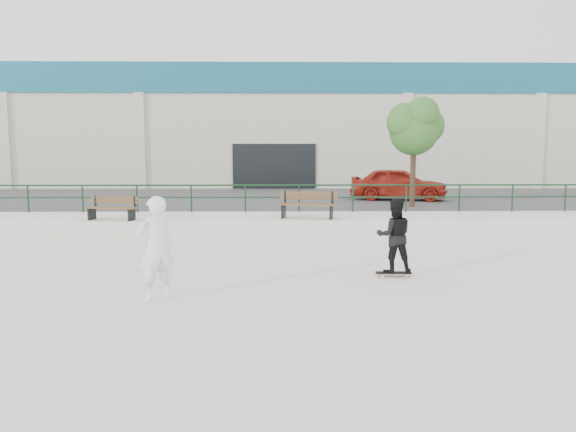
{
  "coord_description": "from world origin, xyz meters",
  "views": [
    {
      "loc": [
        0.2,
        -9.97,
        2.74
      ],
      "look_at": [
        0.42,
        2.0,
        1.36
      ],
      "focal_mm": 35.0,
      "sensor_mm": 36.0,
      "label": 1
    }
  ],
  "objects_px": {
    "bench_left": "(112,208)",
    "standing_skater": "(394,236)",
    "seated_skater": "(156,248)",
    "tree": "(415,125)",
    "bench_right": "(308,205)",
    "red_car": "(399,184)",
    "skateboard": "(393,273)"
  },
  "relations": [
    {
      "from": "red_car",
      "to": "seated_skater",
      "type": "bearing_deg",
      "value": 167.52
    },
    {
      "from": "bench_right",
      "to": "red_car",
      "type": "distance_m",
      "value": 8.42
    },
    {
      "from": "tree",
      "to": "seated_skater",
      "type": "relative_size",
      "value": 2.27
    },
    {
      "from": "standing_skater",
      "to": "seated_skater",
      "type": "distance_m",
      "value": 5.14
    },
    {
      "from": "bench_left",
      "to": "tree",
      "type": "xyz_separation_m",
      "value": [
        10.97,
        4.31,
        2.9
      ]
    },
    {
      "from": "tree",
      "to": "red_car",
      "type": "bearing_deg",
      "value": 88.6
    },
    {
      "from": "bench_right",
      "to": "red_car",
      "type": "relative_size",
      "value": 0.46
    },
    {
      "from": "tree",
      "to": "red_car",
      "type": "distance_m",
      "value": 4.03
    },
    {
      "from": "standing_skater",
      "to": "skateboard",
      "type": "bearing_deg",
      "value": -0.0
    },
    {
      "from": "bench_left",
      "to": "standing_skater",
      "type": "distance_m",
      "value": 10.19
    },
    {
      "from": "red_car",
      "to": "seated_skater",
      "type": "distance_m",
      "value": 17.45
    },
    {
      "from": "seated_skater",
      "to": "skateboard",
      "type": "bearing_deg",
      "value": 167.43
    },
    {
      "from": "seated_skater",
      "to": "bench_right",
      "type": "bearing_deg",
      "value": -144.06
    },
    {
      "from": "tree",
      "to": "standing_skater",
      "type": "relative_size",
      "value": 2.7
    },
    {
      "from": "standing_skater",
      "to": "bench_left",
      "type": "bearing_deg",
      "value": -37.59
    },
    {
      "from": "bench_right",
      "to": "standing_skater",
      "type": "height_order",
      "value": "standing_skater"
    },
    {
      "from": "bench_left",
      "to": "standing_skater",
      "type": "height_order",
      "value": "standing_skater"
    },
    {
      "from": "tree",
      "to": "skateboard",
      "type": "xyz_separation_m",
      "value": [
        -2.98,
        -10.64,
        -3.71
      ]
    },
    {
      "from": "skateboard",
      "to": "bench_left",
      "type": "bearing_deg",
      "value": 142.19
    },
    {
      "from": "skateboard",
      "to": "standing_skater",
      "type": "height_order",
      "value": "standing_skater"
    },
    {
      "from": "bench_left",
      "to": "red_car",
      "type": "distance_m",
      "value": 13.32
    },
    {
      "from": "bench_left",
      "to": "seated_skater",
      "type": "relative_size",
      "value": 0.91
    },
    {
      "from": "bench_left",
      "to": "standing_skater",
      "type": "xyz_separation_m",
      "value": [
        7.99,
        -6.33,
        0.02
      ]
    },
    {
      "from": "bench_left",
      "to": "bench_right",
      "type": "distance_m",
      "value": 6.46
    },
    {
      "from": "bench_left",
      "to": "standing_skater",
      "type": "bearing_deg",
      "value": -26.79
    },
    {
      "from": "bench_right",
      "to": "standing_skater",
      "type": "distance_m",
      "value": 6.9
    },
    {
      "from": "red_car",
      "to": "skateboard",
      "type": "distance_m",
      "value": 14.16
    },
    {
      "from": "skateboard",
      "to": "red_car",
      "type": "bearing_deg",
      "value": 78.09
    },
    {
      "from": "red_car",
      "to": "seated_skater",
      "type": "height_order",
      "value": "red_car"
    },
    {
      "from": "bench_right",
      "to": "seated_skater",
      "type": "distance_m",
      "value": 9.13
    },
    {
      "from": "skateboard",
      "to": "standing_skater",
      "type": "distance_m",
      "value": 0.83
    },
    {
      "from": "tree",
      "to": "bench_left",
      "type": "bearing_deg",
      "value": -158.55
    }
  ]
}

